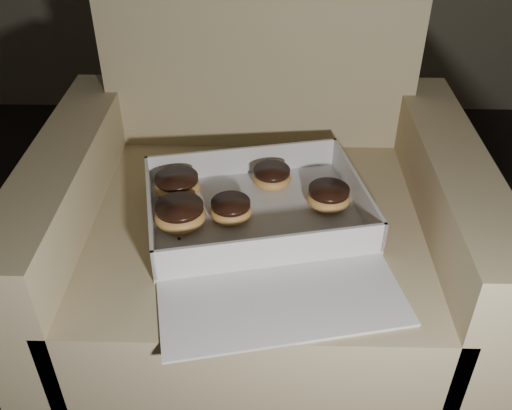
{
  "coord_description": "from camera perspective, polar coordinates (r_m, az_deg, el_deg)",
  "views": [
    {
      "loc": [
        0.89,
        0.13,
        1.05
      ],
      "look_at": [
        0.87,
        1.0,
        0.42
      ],
      "focal_mm": 40.0,
      "sensor_mm": 36.0,
      "label": 1
    }
  ],
  "objects": [
    {
      "name": "armchair",
      "position": [
        1.21,
        0.14,
        -3.57
      ],
      "size": [
        0.84,
        0.71,
        0.87
      ],
      "color": "tan",
      "rests_on": "floor"
    },
    {
      "name": "bakery_box",
      "position": [
        1.05,
        0.6,
        -1.96
      ],
      "size": [
        0.48,
        0.54,
        0.07
      ],
      "rotation": [
        0.0,
        0.0,
        0.21
      ],
      "color": "silver",
      "rests_on": "armchair"
    },
    {
      "name": "donut_a",
      "position": [
        1.15,
        1.59,
        2.83
      ],
      "size": [
        0.08,
        0.08,
        0.04
      ],
      "color": "#EBAB52",
      "rests_on": "bakery_box"
    },
    {
      "name": "donut_b",
      "position": [
        1.06,
        -2.53,
        -0.46
      ],
      "size": [
        0.08,
        0.08,
        0.04
      ],
      "color": "#EBAB52",
      "rests_on": "bakery_box"
    },
    {
      "name": "donut_c",
      "position": [
        1.13,
        -7.88,
        1.97
      ],
      "size": [
        0.09,
        0.09,
        0.05
      ],
      "color": "#EBAB52",
      "rests_on": "bakery_box"
    },
    {
      "name": "donut_d",
      "position": [
        1.1,
        7.26,
        0.83
      ],
      "size": [
        0.08,
        0.08,
        0.04
      ],
      "color": "#EBAB52",
      "rests_on": "bakery_box"
    },
    {
      "name": "donut_e",
      "position": [
        1.05,
        -7.6,
        -0.95
      ],
      "size": [
        0.09,
        0.09,
        0.05
      ],
      "color": "#EBAB52",
      "rests_on": "bakery_box"
    },
    {
      "name": "crumb_a",
      "position": [
        1.01,
        -3.96,
        -4.08
      ],
      "size": [
        0.01,
        0.01,
        0.0
      ],
      "primitive_type": "ellipsoid",
      "color": "black",
      "rests_on": "bakery_box"
    },
    {
      "name": "crumb_b",
      "position": [
        1.0,
        -3.56,
        -4.33
      ],
      "size": [
        0.01,
        0.01,
        0.0
      ],
      "primitive_type": "ellipsoid",
      "color": "black",
      "rests_on": "bakery_box"
    },
    {
      "name": "crumb_c",
      "position": [
        1.03,
        -7.71,
        -3.35
      ],
      "size": [
        0.01,
        0.01,
        0.0
      ],
      "primitive_type": "ellipsoid",
      "color": "black",
      "rests_on": "bakery_box"
    }
  ]
}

